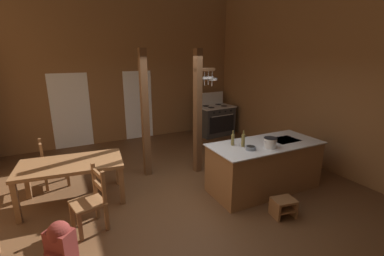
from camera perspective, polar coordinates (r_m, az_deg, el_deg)
ground_plane at (r=4.98m, az=-1.36°, el=-15.84°), size 7.64×8.86×0.10m
wall_back at (r=8.15m, az=-14.34°, el=12.42°), size 7.64×0.14×4.30m
wall_right at (r=6.56m, az=27.70°, el=10.45°), size 0.14×8.86×4.30m
glazed_door_back_left at (r=8.01m, az=-24.45°, el=3.30°), size 1.00×0.01×2.05m
glazed_panel_back_right at (r=8.29m, az=-11.40°, el=4.78°), size 0.84×0.01×2.05m
kitchen_island at (r=5.34m, az=15.16°, el=-7.90°), size 2.17×0.98×0.93m
stove_range at (r=8.63m, az=4.84°, el=1.78°), size 1.20×0.90×1.32m
support_post_with_pot_rack at (r=5.67m, az=1.49°, el=4.25°), size 0.58×0.27×2.65m
support_post_center at (r=5.57m, az=-10.01°, el=2.77°), size 0.14×0.14×2.65m
step_stool at (r=4.71m, az=18.97°, el=-15.52°), size 0.40×0.34×0.30m
dining_table at (r=5.11m, az=-24.41°, el=-7.65°), size 1.79×1.09×0.74m
ladderback_chair_near_window at (r=4.34m, az=-20.76°, el=-14.36°), size 0.52×0.52×0.95m
ladderback_chair_by_post at (r=5.95m, az=-27.85°, el=-6.87°), size 0.47×0.47×0.95m
backpack at (r=3.91m, az=-26.36°, el=-21.08°), size 0.38×0.38×0.60m
stockpot_on_counter at (r=4.92m, az=16.39°, el=-3.04°), size 0.30×0.23×0.19m
mixing_bowl_on_counter at (r=4.75m, az=12.43°, el=-4.20°), size 0.18×0.18×0.06m
bottle_tall_on_counter at (r=4.90m, az=8.73°, el=-2.44°), size 0.06×0.06×0.28m
bottle_short_on_counter at (r=4.86m, az=10.89°, el=-2.58°), size 0.06×0.06×0.30m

